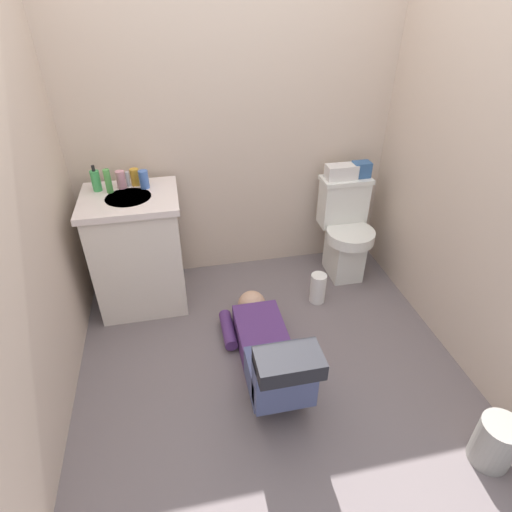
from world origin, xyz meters
The scene contains 16 objects.
ground_plane centered at (0.00, 0.00, -0.02)m, with size 2.73×3.19×0.04m, color slate.
wall_back centered at (0.00, 1.14, 1.20)m, with size 2.39×0.08×2.40m, color beige.
wall_right centered at (1.16, 0.00, 1.20)m, with size 0.08×2.19×2.40m, color beige.
toilet centered at (0.77, 0.83, 0.37)m, with size 0.36×0.46×0.75m.
vanity_cabinet centered at (-0.73, 0.78, 0.42)m, with size 0.60×0.52×0.82m.
faucet centered at (-0.73, 0.92, 0.87)m, with size 0.02×0.02×0.10m, color silver.
person_plumber centered at (-0.02, -0.06, 0.18)m, with size 0.39×1.06×0.52m.
tissue_box centered at (0.73, 0.92, 0.80)m, with size 0.22×0.11×0.10m, color silver.
toiletry_bag centered at (0.88, 0.92, 0.81)m, with size 0.12×0.09×0.11m, color #33598C.
soap_dispenser centered at (-0.92, 0.90, 0.89)m, with size 0.06×0.06×0.17m.
bottle_green centered at (-0.84, 0.85, 0.90)m, with size 0.04×0.04×0.15m, color #4E9E47.
bottle_pink centered at (-0.77, 0.91, 0.88)m, with size 0.06×0.06×0.11m, color pink.
bottle_amber centered at (-0.68, 0.94, 0.87)m, with size 0.06×0.06×0.11m, color gold.
bottle_blue centered at (-0.62, 0.88, 0.88)m, with size 0.06×0.06×0.11m, color #4369B5.
trash_can centered at (0.90, -0.80, 0.13)m, with size 0.19×0.19×0.26m, color gray.
paper_towel_roll centered at (0.47, 0.51, 0.11)m, with size 0.11×0.11×0.22m, color white.
Camera 1 is at (-0.43, -1.67, 1.94)m, focal length 29.19 mm.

